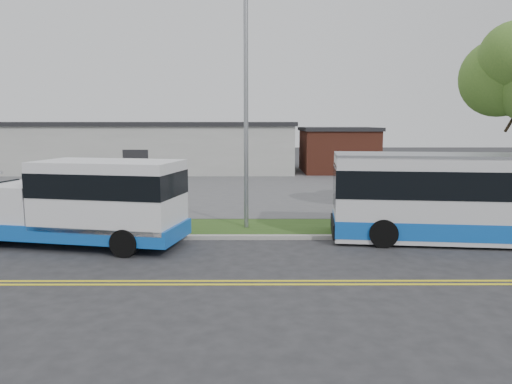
{
  "coord_description": "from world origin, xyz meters",
  "views": [
    {
      "loc": [
        3.34,
        -17.04,
        4.31
      ],
      "look_at": [
        3.39,
        2.36,
        1.6
      ],
      "focal_mm": 35.0,
      "sensor_mm": 36.0,
      "label": 1
    }
  ],
  "objects_px": {
    "streetlight_near": "(246,99)",
    "shuttle_bus": "(89,201)",
    "parked_car_a": "(115,179)",
    "transit_bus": "(495,198)"
  },
  "relations": [
    {
      "from": "streetlight_near",
      "to": "shuttle_bus",
      "type": "bearing_deg",
      "value": -154.86
    },
    {
      "from": "streetlight_near",
      "to": "parked_car_a",
      "type": "distance_m",
      "value": 14.07
    },
    {
      "from": "transit_bus",
      "to": "parked_car_a",
      "type": "relative_size",
      "value": 2.53
    },
    {
      "from": "shuttle_bus",
      "to": "parked_car_a",
      "type": "relative_size",
      "value": 1.76
    },
    {
      "from": "parked_car_a",
      "to": "shuttle_bus",
      "type": "bearing_deg",
      "value": -68.96
    },
    {
      "from": "shuttle_bus",
      "to": "parked_car_a",
      "type": "bearing_deg",
      "value": 113.81
    },
    {
      "from": "streetlight_near",
      "to": "parked_car_a",
      "type": "xyz_separation_m",
      "value": [
        -8.22,
        10.55,
        -4.37
      ]
    },
    {
      "from": "transit_bus",
      "to": "streetlight_near",
      "type": "bearing_deg",
      "value": 173.54
    },
    {
      "from": "shuttle_bus",
      "to": "parked_car_a",
      "type": "xyz_separation_m",
      "value": [
        -2.77,
        13.11,
        -0.74
      ]
    },
    {
      "from": "parked_car_a",
      "to": "streetlight_near",
      "type": "bearing_deg",
      "value": -42.97
    }
  ]
}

